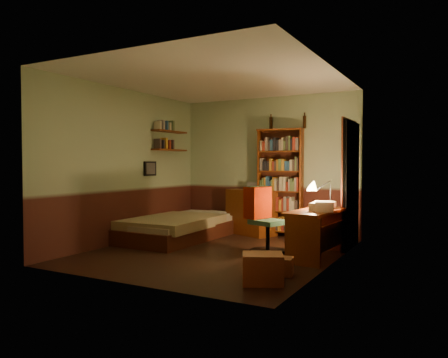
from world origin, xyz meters
The scene contains 24 objects.
floor centered at (0.00, 0.00, -0.01)m, with size 3.50×4.00×0.02m, color black.
ceiling centered at (0.00, 0.00, 2.61)m, with size 3.50×4.00×0.02m, color silver.
wall_back centered at (0.00, 2.01, 1.30)m, with size 3.50×0.02×2.60m, color #9DB48A.
wall_left centered at (-1.76, 0.00, 1.30)m, with size 0.02×4.00×2.60m, color #9DB48A.
wall_right centered at (1.76, 0.00, 1.30)m, with size 0.02×4.00×2.60m, color #9DB48A.
wall_front centered at (0.00, -2.01, 1.30)m, with size 3.50×0.02×2.60m, color #9DB48A.
doorway centered at (1.72, 1.30, 1.00)m, with size 0.06×0.90×2.00m, color black.
door_trim centered at (1.69, 1.30, 1.00)m, with size 0.02×0.98×2.08m, color #401B0F.
bed centered at (-1.19, 0.74, 0.34)m, with size 1.24×2.32×0.69m, color #8C915A.
dresser centered at (-0.24, 1.76, 0.42)m, with size 0.95×0.48×0.85m, color #642B0E.
mini_stereo centered at (-0.22, 1.89, 0.92)m, with size 0.26×0.20×0.14m, color #B2B2B7.
bookshelf centered at (0.31, 1.85, 0.99)m, with size 0.85×0.26×1.98m, color #642B0E.
bottle_left centered at (0.08, 1.96, 2.10)m, with size 0.06×0.06×0.23m, color black.
bottle_right centered at (0.74, 1.96, 2.09)m, with size 0.06×0.06×0.23m, color black.
desk centered at (1.44, 0.36, 0.34)m, with size 0.52×1.26×0.68m, color #642B0E.
paper_stack centered at (1.57, 0.28, 0.74)m, with size 0.25×0.34×0.13m, color silver.
desk_lamp centered at (1.57, 0.63, 0.95)m, with size 0.16×0.16×0.55m, color black.
office_chair centered at (0.73, 0.28, 0.49)m, with size 0.49×0.43×0.98m, color #366141.
red_jacket centered at (0.87, 0.08, 1.22)m, with size 0.22×0.40×0.48m, color #AC1E00.
wall_shelf_lower centered at (-1.64, 1.10, 1.60)m, with size 0.20×0.90×0.03m, color #642B0E.
wall_shelf_upper centered at (-1.64, 1.10, 1.95)m, with size 0.20×0.90×0.03m, color #642B0E.
framed_picture centered at (-1.72, 0.60, 1.25)m, with size 0.04×0.32×0.26m, color black.
cardboard_box_a centered at (1.32, -1.27, 0.17)m, with size 0.45×0.36×0.34m, color #A66A3F.
cardboard_box_b centered at (1.35, -0.82, 0.11)m, with size 0.30×0.25×0.21m, color #A66A3F.
Camera 1 is at (3.24, -5.71, 1.34)m, focal length 35.00 mm.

